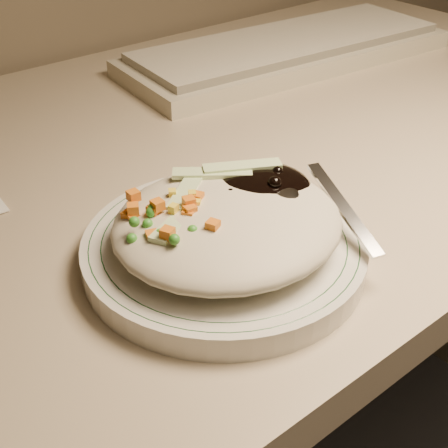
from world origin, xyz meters
TOP-DOWN VIEW (x-y plane):
  - desk at (0.00, 1.38)m, footprint 1.40×0.70m
  - plate at (-0.11, 1.19)m, footprint 0.24×0.24m
  - plate_rim at (-0.11, 1.19)m, footprint 0.22×0.22m
  - meal at (-0.10, 1.19)m, footprint 0.21×0.19m
  - keyboard at (0.28, 1.51)m, footprint 0.52×0.23m

SIDE VIEW (x-z plane):
  - desk at x=0.00m, z-range 0.17..0.91m
  - plate at x=-0.11m, z-range 0.74..0.76m
  - keyboard at x=0.28m, z-range 0.74..0.78m
  - plate_rim at x=-0.11m, z-range 0.76..0.76m
  - meal at x=-0.10m, z-range 0.76..0.81m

